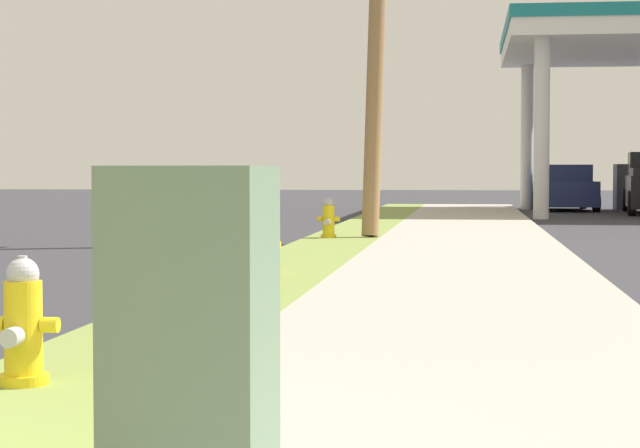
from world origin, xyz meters
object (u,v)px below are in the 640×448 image
utility_cabinet (193,349)px  car_navy_by_near_pump (564,189)px  utility_pole_midground (378,1)px  fire_hydrant_nearest (23,328)px  fire_hydrant_second (263,246)px  fire_hydrant_third (329,220)px

utility_cabinet → car_navy_by_near_pump: (4.29, 36.97, 0.02)m
utility_pole_midground → utility_cabinet: bearing=-87.7°
fire_hydrant_nearest → fire_hydrant_second: 7.42m
fire_hydrant_nearest → utility_cabinet: utility_cabinet is taller
utility_pole_midground → car_navy_by_near_pump: size_ratio=1.93×
utility_cabinet → car_navy_by_near_pump: size_ratio=0.27×
fire_hydrant_nearest → fire_hydrant_third: (-0.03, 15.02, 0.00)m
fire_hydrant_nearest → fire_hydrant_third: bearing=90.1°
fire_hydrant_second → utility_cabinet: (1.45, -9.68, 0.26)m
fire_hydrant_second → fire_hydrant_nearest: bearing=-90.7°
car_navy_by_near_pump → fire_hydrant_third: bearing=-106.6°
utility_pole_midground → utility_cabinet: 18.63m
fire_hydrant_nearest → fire_hydrant_third: 15.02m
utility_pole_midground → fire_hydrant_second: bearing=-94.8°
fire_hydrant_second → car_navy_by_near_pump: 27.88m
fire_hydrant_second → utility_pole_midground: bearing=85.2°
fire_hydrant_nearest → utility_pole_midground: size_ratio=0.08×
fire_hydrant_third → utility_cabinet: bearing=-84.8°
fire_hydrant_second → fire_hydrant_third: size_ratio=1.00×
fire_hydrant_third → car_navy_by_near_pump: bearing=73.4°
fire_hydrant_second → utility_pole_midground: size_ratio=0.08×
fire_hydrant_nearest → car_navy_by_near_pump: (5.83, 34.70, 0.28)m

